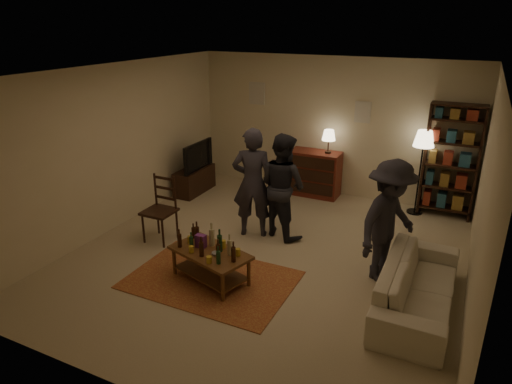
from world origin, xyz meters
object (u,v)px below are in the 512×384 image
Objects in this scene: coffee_table at (210,254)px; dresser at (315,172)px; dining_chair at (161,206)px; person_by_sofa at (389,222)px; tv_stand at (194,174)px; floor_lamp at (424,144)px; sofa at (418,286)px; bookshelf at (451,160)px; person_left at (253,183)px; person_right at (282,186)px.

dresser is (0.22, 3.67, 0.08)m from coffee_table.
person_by_sofa is at bearing 5.38° from dining_chair.
person_by_sofa reaches higher than dining_chair.
dining_chair is 1.02× the size of tv_stand.
dining_chair is 0.70× the size of floor_lamp.
tv_stand is at bearing 126.46° from coffee_table.
sofa is at bearing -113.62° from person_by_sofa.
floor_lamp is at bearing 7.90° from sofa.
dining_chair is 0.52× the size of sofa.
person_by_sofa is at bearing 27.01° from coffee_table.
sofa is (-0.05, -3.18, -0.73)m from bookshelf.
floor_lamp is at bearing -1.84° from dresser.
floor_lamp is at bearing -158.26° from person_left.
person_right reaches higher than sofa.
tv_stand is 4.40m from floor_lamp.
person_right reaches higher than dresser.
coffee_table is 1.13× the size of dining_chair.
person_by_sofa is (4.14, -1.68, 0.46)m from tv_stand.
dresser is at bearing -64.26° from person_right.
person_left reaches higher than person_right.
person_by_sofa is (1.89, -2.59, 0.37)m from dresser.
coffee_table is at bearing -53.54° from tv_stand.
bookshelf is 1.12× the size of person_left.
tv_stand is at bearing 90.41° from person_by_sofa.
dining_chair is 0.63× the size of person_right.
floor_lamp is 0.91× the size of person_by_sofa.
sofa is at bearing -82.10° from floor_lamp.
dining_chair is 1.95m from person_right.
dining_chair is (-1.34, 0.75, 0.17)m from coffee_table.
floor_lamp is 2.57m from person_by_sofa.
person_by_sofa reaches higher than coffee_table.
bookshelf is 3.08m from person_right.
dining_chair reaches higher than sofa.
dresser is 0.80× the size of person_right.
bookshelf is 1.18× the size of person_right.
coffee_table is 0.60× the size of bookshelf.
person_right is (1.66, 0.98, 0.28)m from dining_chair.
bookshelf reaches higher than person_left.
sofa is 1.23× the size of person_by_sofa.
sofa is (2.61, 0.56, -0.09)m from coffee_table.
dresser is at bearing 61.90° from dining_chair.
person_left is 2.27m from person_by_sofa.
tv_stand is 2.61m from person_right.
person_right is (0.43, 0.20, -0.05)m from person_left.
person_right is 1.90m from person_by_sofa.
coffee_table is 1.54m from dining_chair.
person_right is at bearing 30.50° from dining_chair.
sofa is at bearing 12.02° from coffee_table.
floor_lamp is (4.22, 0.85, 0.91)m from tv_stand.
coffee_table is 0.71× the size of person_right.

